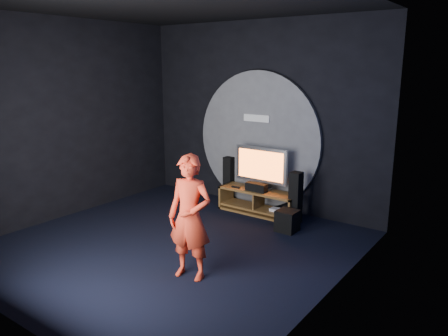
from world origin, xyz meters
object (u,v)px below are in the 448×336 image
at_px(tv, 261,167).
at_px(tower_speaker_left, 229,179).
at_px(media_console, 259,203).
at_px(subwoofer, 287,221).
at_px(tower_speaker_right, 296,198).
at_px(player, 190,217).

xyz_separation_m(tv, tower_speaker_left, (-0.88, 0.23, -0.42)).
bearing_deg(tv, media_console, -84.36).
bearing_deg(subwoofer, tower_speaker_right, 99.65).
bearing_deg(media_console, player, -77.51).
bearing_deg(tower_speaker_left, subwoofer, -24.20).
xyz_separation_m(tv, player, (0.59, -2.70, -0.07)).
xyz_separation_m(tower_speaker_right, subwoofer, (0.07, -0.41, -0.28)).
xyz_separation_m(media_console, tv, (-0.01, 0.07, 0.69)).
xyz_separation_m(tower_speaker_left, player, (1.47, -2.94, 0.35)).
bearing_deg(subwoofer, tv, 147.41).
distance_m(subwoofer, player, 2.26).
xyz_separation_m(tower_speaker_left, tower_speaker_right, (1.66, -0.36, 0.00)).
distance_m(tower_speaker_right, player, 2.60).
relative_size(tower_speaker_left, player, 0.56).
bearing_deg(player, subwoofer, 71.56).
xyz_separation_m(media_console, tower_speaker_left, (-0.88, 0.30, 0.26)).
height_order(tower_speaker_left, subwoofer, tower_speaker_left).
height_order(subwoofer, player, player).
height_order(tv, tower_speaker_left, tv).
bearing_deg(tower_speaker_right, player, -94.22).
bearing_deg(tower_speaker_right, tv, 170.40).
relative_size(media_console, tower_speaker_right, 1.66).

